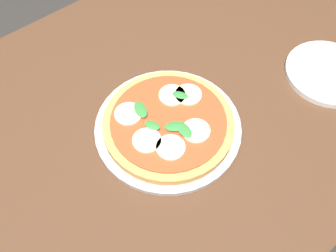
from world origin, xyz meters
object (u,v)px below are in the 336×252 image
Objects in this scene: dining_table at (147,141)px; plate_white at (328,73)px; serving_tray at (168,127)px; pizza at (168,123)px.

dining_table is 7.47× the size of plate_white.
serving_tray reaches higher than dining_table.
dining_table is 5.43× the size of pizza.
pizza is at bearing -17.50° from plate_white.
plate_white reaches higher than dining_table.
dining_table is at bearing -23.20° from plate_white.
plate_white is at bearing 156.80° from dining_table.
pizza is 1.38× the size of plate_white.
dining_table is at bearing -66.31° from serving_tray.
pizza is (0.00, 0.00, 0.02)m from serving_tray.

